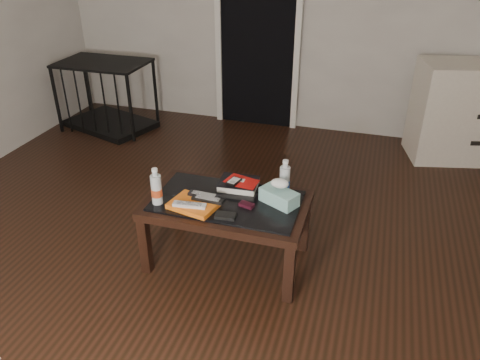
% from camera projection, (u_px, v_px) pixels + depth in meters
% --- Properties ---
extents(ground, '(5.00, 5.00, 0.00)m').
position_uv_depth(ground, '(217.00, 264.00, 3.08)').
color(ground, black).
rests_on(ground, ground).
extents(room_shell, '(5.00, 5.00, 5.00)m').
position_uv_depth(room_shell, '(209.00, 5.00, 2.29)').
color(room_shell, beige).
rests_on(room_shell, ground).
extents(doorway, '(0.90, 0.08, 2.07)m').
position_uv_depth(doorway, '(258.00, 28.00, 4.75)').
color(doorway, black).
rests_on(doorway, ground).
extents(coffee_table, '(1.00, 0.60, 0.46)m').
position_uv_depth(coffee_table, '(227.00, 209.00, 2.94)').
color(coffee_table, black).
rests_on(coffee_table, ground).
extents(pet_crate, '(1.04, 0.85, 0.71)m').
position_uv_depth(pet_crate, '(109.00, 106.00, 5.04)').
color(pet_crate, black).
rests_on(pet_crate, ground).
extents(magazines, '(0.32, 0.26, 0.03)m').
position_uv_depth(magazines, '(194.00, 204.00, 2.83)').
color(magazines, orange).
rests_on(magazines, coffee_table).
extents(remote_silver, '(0.20, 0.07, 0.02)m').
position_uv_depth(remote_silver, '(189.00, 205.00, 2.78)').
color(remote_silver, silver).
rests_on(remote_silver, magazines).
extents(remote_black_front, '(0.20, 0.06, 0.02)m').
position_uv_depth(remote_black_front, '(208.00, 199.00, 2.84)').
color(remote_black_front, black).
rests_on(remote_black_front, magazines).
extents(remote_black_back, '(0.20, 0.06, 0.02)m').
position_uv_depth(remote_black_back, '(204.00, 195.00, 2.88)').
color(remote_black_back, black).
rests_on(remote_black_back, magazines).
extents(textbook, '(0.26, 0.22, 0.05)m').
position_uv_depth(textbook, '(239.00, 184.00, 3.04)').
color(textbook, black).
rests_on(textbook, coffee_table).
extents(dvd_mailers, '(0.22, 0.18, 0.01)m').
position_uv_depth(dvd_mailers, '(241.00, 181.00, 3.02)').
color(dvd_mailers, '#B60E0C').
rests_on(dvd_mailers, textbook).
extents(ipod, '(0.09, 0.12, 0.02)m').
position_uv_depth(ipod, '(234.00, 181.00, 2.99)').
color(ipod, black).
rests_on(ipod, dvd_mailers).
extents(flip_phone, '(0.10, 0.07, 0.02)m').
position_uv_depth(flip_phone, '(247.00, 205.00, 2.84)').
color(flip_phone, black).
rests_on(flip_phone, coffee_table).
extents(wallet, '(0.13, 0.08, 0.02)m').
position_uv_depth(wallet, '(225.00, 216.00, 2.73)').
color(wallet, black).
rests_on(wallet, coffee_table).
extents(water_bottle_left, '(0.07, 0.07, 0.24)m').
position_uv_depth(water_bottle_left, '(156.00, 186.00, 2.82)').
color(water_bottle_left, '#B5BEC1').
rests_on(water_bottle_left, coffee_table).
extents(water_bottle_right, '(0.07, 0.07, 0.24)m').
position_uv_depth(water_bottle_right, '(285.00, 177.00, 2.92)').
color(water_bottle_right, silver).
rests_on(water_bottle_right, coffee_table).
extents(tissue_box, '(0.26, 0.21, 0.09)m').
position_uv_depth(tissue_box, '(279.00, 197.00, 2.85)').
color(tissue_box, teal).
rests_on(tissue_box, coffee_table).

